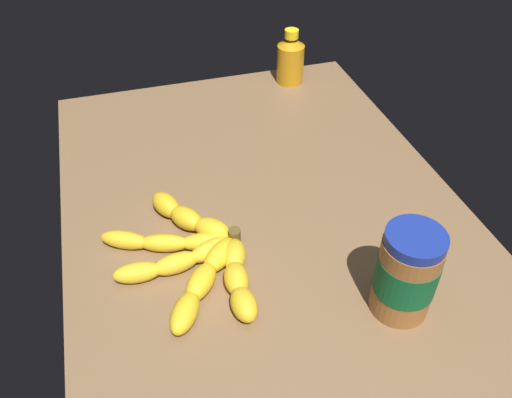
% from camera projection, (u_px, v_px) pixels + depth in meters
% --- Properties ---
extents(ground_plane, '(0.95, 0.69, 0.04)m').
position_uv_depth(ground_plane, '(262.00, 213.00, 0.94)').
color(ground_plane, brown).
extents(banana_bunch, '(0.31, 0.23, 0.04)m').
position_uv_depth(banana_bunch, '(195.00, 255.00, 0.81)').
color(banana_bunch, yellow).
rests_on(banana_bunch, ground_plane).
extents(peanut_butter_jar, '(0.09, 0.09, 0.14)m').
position_uv_depth(peanut_butter_jar, '(407.00, 273.00, 0.71)').
color(peanut_butter_jar, '#9E602D').
rests_on(peanut_butter_jar, ground_plane).
extents(honey_bottle, '(0.06, 0.06, 0.13)m').
position_uv_depth(honey_bottle, '(290.00, 59.00, 1.22)').
color(honey_bottle, orange).
rests_on(honey_bottle, ground_plane).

